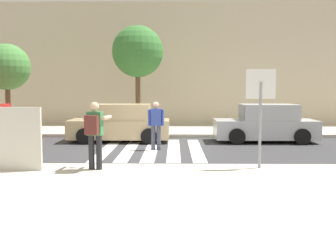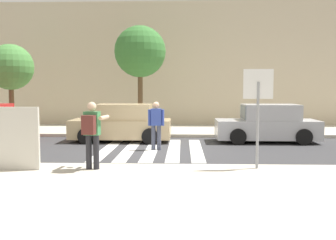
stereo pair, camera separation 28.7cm
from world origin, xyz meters
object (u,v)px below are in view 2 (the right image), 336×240
(pedestrian_crossing, at_px, (156,123))
(parked_car_tan, at_px, (122,124))
(street_tree_west, at_px, (11,68))
(street_tree_center, at_px, (140,52))
(advertising_board, at_px, (18,138))
(parked_car_silver, at_px, (267,124))
(photographer_with_backpack, at_px, (92,129))
(stop_sign, at_px, (258,96))

(pedestrian_crossing, bearing_deg, parked_car_tan, 125.53)
(street_tree_west, bearing_deg, street_tree_center, 2.86)
(street_tree_west, height_order, advertising_board, street_tree_west)
(parked_car_tan, relative_size, parked_car_silver, 1.00)
(parked_car_tan, bearing_deg, photographer_with_backpack, -88.13)
(street_tree_center, bearing_deg, advertising_board, -103.12)
(photographer_with_backpack, height_order, street_tree_west, street_tree_west)
(stop_sign, height_order, parked_car_silver, stop_sign)
(photographer_with_backpack, distance_m, parked_car_silver, 8.56)
(stop_sign, bearing_deg, photographer_with_backpack, -176.20)
(pedestrian_crossing, distance_m, parked_car_tan, 2.71)
(photographer_with_backpack, xyz_separation_m, street_tree_center, (0.27, 9.05, 2.76))
(advertising_board, bearing_deg, street_tree_west, 114.59)
(photographer_with_backpack, distance_m, street_tree_west, 10.75)
(street_tree_west, relative_size, street_tree_center, 0.83)
(parked_car_silver, distance_m, street_tree_center, 6.95)
(photographer_with_backpack, bearing_deg, parked_car_tan, 91.87)
(stop_sign, height_order, street_tree_center, street_tree_center)
(parked_car_tan, bearing_deg, advertising_board, -104.56)
(street_tree_west, distance_m, street_tree_center, 6.24)
(street_tree_center, bearing_deg, street_tree_west, -177.14)
(photographer_with_backpack, xyz_separation_m, parked_car_tan, (-0.21, 6.30, -0.44))
(stop_sign, distance_m, street_tree_center, 9.82)
(stop_sign, distance_m, parked_car_silver, 6.34)
(pedestrian_crossing, height_order, parked_car_silver, pedestrian_crossing)
(pedestrian_crossing, bearing_deg, stop_sign, -53.00)
(parked_car_silver, bearing_deg, street_tree_west, 168.19)
(stop_sign, xyz_separation_m, street_tree_west, (-10.16, 8.46, 1.18))
(parked_car_silver, relative_size, street_tree_west, 0.98)
(pedestrian_crossing, xyz_separation_m, advertising_board, (-3.23, -4.21, -0.03))
(parked_car_tan, bearing_deg, stop_sign, -53.53)
(street_tree_west, bearing_deg, parked_car_silver, -11.81)
(street_tree_center, bearing_deg, photographer_with_backpack, -91.68)
(stop_sign, relative_size, street_tree_west, 0.61)
(parked_car_tan, relative_size, advertising_board, 2.56)
(parked_car_silver, distance_m, street_tree_west, 12.21)
(street_tree_west, bearing_deg, parked_car_tan, -23.19)
(parked_car_silver, bearing_deg, pedestrian_crossing, -153.58)
(photographer_with_backpack, bearing_deg, street_tree_west, 124.11)
(parked_car_silver, relative_size, street_tree_center, 0.81)
(street_tree_west, relative_size, advertising_board, 2.60)
(stop_sign, xyz_separation_m, advertising_board, (-6.11, -0.39, -1.07))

